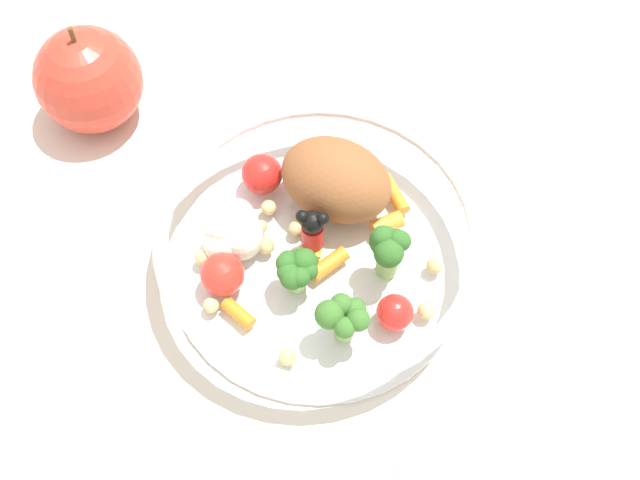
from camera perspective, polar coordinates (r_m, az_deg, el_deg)
The scene contains 3 objects.
ground_plane at distance 0.55m, azimuth 0.74°, elevation -1.92°, with size 2.40×2.40×0.00m, color silver.
food_container at distance 0.53m, azimuth -0.25°, elevation 0.71°, with size 0.22×0.22×0.06m.
loose_apple at distance 0.62m, azimuth -16.28°, elevation 10.97°, with size 0.08×0.08×0.09m.
Camera 1 is at (0.26, 0.04, 0.48)m, focal length 44.57 mm.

